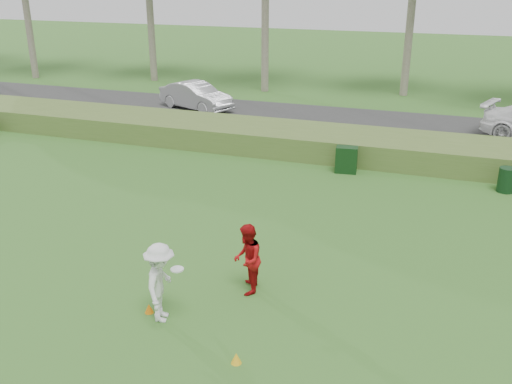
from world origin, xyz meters
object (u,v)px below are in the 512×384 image
at_px(player_red, 247,259).
at_px(player_white, 161,283).
at_px(cone_yellow, 236,358).
at_px(trash_bin, 507,180).
at_px(cone_orange, 149,308).
at_px(utility_cabinet, 346,160).
at_px(car_mid, 196,96).

bearing_deg(player_red, player_white, -53.89).
xyz_separation_m(player_white, player_red, (1.31, 1.61, -0.04)).
relative_size(player_red, cone_yellow, 7.45).
distance_m(player_white, trash_bin, 12.58).
bearing_deg(trash_bin, cone_orange, -126.88).
relative_size(cone_yellow, utility_cabinet, 0.23).
distance_m(player_white, utility_cabinet, 10.64).
height_order(utility_cabinet, car_mid, car_mid).
bearing_deg(player_white, utility_cabinet, -24.09).
height_order(utility_cabinet, trash_bin, utility_cabinet).
distance_m(player_red, cone_yellow, 2.65).
distance_m(cone_orange, utility_cabinet, 10.61).
bearing_deg(utility_cabinet, cone_yellow, -95.83).
relative_size(cone_orange, car_mid, 0.05).
xyz_separation_m(player_white, car_mid, (-7.27, 17.54, -0.12)).
bearing_deg(cone_yellow, player_white, 156.69).
bearing_deg(cone_orange, car_mid, 111.55).
height_order(cone_orange, car_mid, car_mid).
relative_size(player_white, trash_bin, 2.11).
xyz_separation_m(utility_cabinet, trash_bin, (5.34, -0.19, -0.07)).
height_order(trash_bin, car_mid, car_mid).
relative_size(cone_orange, utility_cabinet, 0.22).
bearing_deg(cone_orange, cone_yellow, -22.10).
xyz_separation_m(player_red, cone_orange, (-1.70, -1.50, -0.72)).
relative_size(player_white, cone_orange, 8.21).
bearing_deg(trash_bin, player_red, -124.40).
bearing_deg(cone_yellow, trash_bin, 64.69).
bearing_deg(car_mid, player_white, -135.39).
distance_m(cone_orange, trash_bin, 12.71).
height_order(player_white, cone_orange, player_white).
bearing_deg(car_mid, player_red, -129.58).
distance_m(utility_cabinet, car_mid, 11.59).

